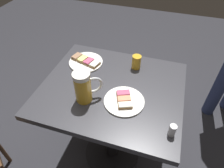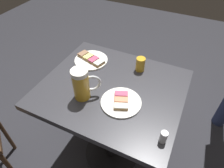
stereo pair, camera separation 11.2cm
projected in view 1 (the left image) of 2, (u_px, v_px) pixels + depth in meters
name	position (u px, v px, depth m)	size (l,w,h in m)	color
ground_plane	(112.00, 152.00, 1.66)	(6.00, 6.00, 0.00)	#28282D
cafe_table	(112.00, 106.00, 1.25)	(0.69, 0.80, 0.77)	black
plate_near	(124.00, 101.00, 1.04)	(0.22, 0.22, 0.03)	white
plate_far	(86.00, 61.00, 1.29)	(0.22, 0.22, 0.03)	white
beer_mug	(84.00, 87.00, 1.00)	(0.11, 0.13, 0.18)	gold
beer_glass_small	(136.00, 62.00, 1.23)	(0.06, 0.06, 0.09)	gold
salt_shaker	(172.00, 130.00, 0.88)	(0.03, 0.03, 0.06)	silver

